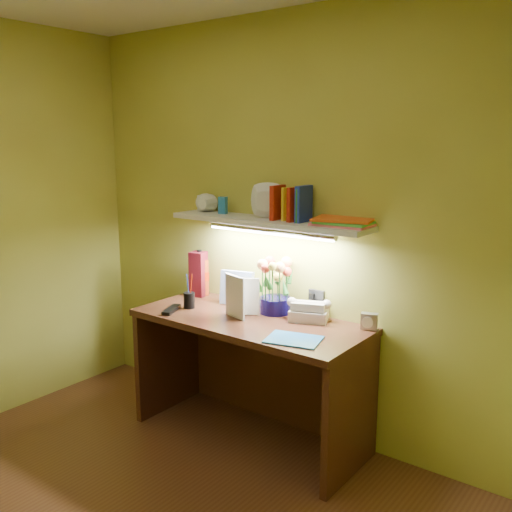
% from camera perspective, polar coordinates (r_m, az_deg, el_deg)
% --- Properties ---
extents(desk, '(1.40, 0.60, 0.75)m').
position_cam_1_polar(desk, '(3.47, -0.67, -12.17)').
color(desk, '#36170E').
rests_on(desk, ground).
extents(flower_bouquet, '(0.21, 0.21, 0.33)m').
position_cam_1_polar(flower_bouquet, '(3.41, 1.94, -3.01)').
color(flower_bouquet, '#0A0634').
rests_on(flower_bouquet, desk).
extents(telephone, '(0.26, 0.23, 0.13)m').
position_cam_1_polar(telephone, '(3.30, 5.33, -5.34)').
color(telephone, beige).
rests_on(telephone, desk).
extents(desk_clock, '(0.10, 0.07, 0.09)m').
position_cam_1_polar(desk_clock, '(3.20, 11.27, -6.42)').
color(desk_clock, '#ADADB1').
rests_on(desk_clock, desk).
extents(whisky_bottle, '(0.10, 0.10, 0.31)m').
position_cam_1_polar(whisky_bottle, '(3.80, -5.63, -1.68)').
color(whisky_bottle, '#A23511').
rests_on(whisky_bottle, desk).
extents(whisky_box, '(0.12, 0.12, 0.30)m').
position_cam_1_polar(whisky_box, '(3.80, -5.78, -1.80)').
color(whisky_box, '#560D16').
rests_on(whisky_box, desk).
extents(pen_cup, '(0.08, 0.08, 0.17)m').
position_cam_1_polar(pen_cup, '(3.54, -6.71, -3.89)').
color(pen_cup, black).
rests_on(pen_cup, desk).
extents(art_card, '(0.22, 0.10, 0.21)m').
position_cam_1_polar(art_card, '(3.59, -1.92, -3.22)').
color(art_card, white).
rests_on(art_card, desk).
extents(tv_remote, '(0.12, 0.19, 0.02)m').
position_cam_1_polar(tv_remote, '(3.51, -8.46, -5.32)').
color(tv_remote, black).
rests_on(tv_remote, desk).
extents(blue_folder, '(0.32, 0.27, 0.01)m').
position_cam_1_polar(blue_folder, '(3.00, 3.78, -8.33)').
color(blue_folder, '#2778C3').
rests_on(blue_folder, desk).
extents(desk_book_a, '(0.16, 0.10, 0.23)m').
position_cam_1_polar(desk_book_a, '(3.38, -2.52, -4.04)').
color(desk_book_a, silver).
rests_on(desk_book_a, desk).
extents(desk_book_b, '(0.18, 0.07, 0.25)m').
position_cam_1_polar(desk_book_b, '(3.40, -3.06, -3.72)').
color(desk_book_b, white).
rests_on(desk_book_b, desk).
extents(wall_shelf, '(1.31, 0.34, 0.23)m').
position_cam_1_polar(wall_shelf, '(3.35, 1.39, 4.07)').
color(wall_shelf, white).
rests_on(wall_shelf, ground).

